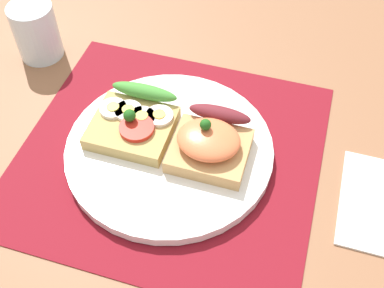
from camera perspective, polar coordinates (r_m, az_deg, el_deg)
name	(u,v)px	position (r cm, az deg, el deg)	size (l,w,h in cm)	color
ground_plane	(170,162)	(63.03, -2.61, -2.12)	(120.00, 90.00, 3.20)	brown
placemat	(170,154)	(61.64, -2.67, -1.15)	(37.95, 35.64, 0.30)	maroon
plate	(170,149)	(60.97, -2.70, -0.66)	(26.40, 26.40, 1.40)	white
sandwich_egg_tomato	(134,121)	(61.70, -6.89, 2.80)	(10.25, 10.52, 4.02)	tan
sandwich_salmon	(211,141)	(58.27, 2.24, 0.32)	(9.42, 9.83, 5.63)	tan
drinking_glass	(36,31)	(76.28, -18.14, 12.68)	(6.56, 6.56, 8.49)	silver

